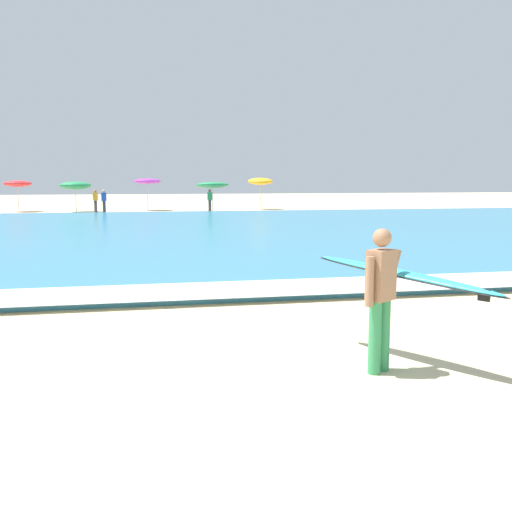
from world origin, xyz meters
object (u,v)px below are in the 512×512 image
beach_umbrella_2 (75,186)px  beachgoer_near_row_right (95,200)px  surfer_with_board (392,285)px  beachgoer_near_row_mid (104,201)px  beach_umbrella_4 (212,185)px  beach_umbrella_5 (260,181)px  beach_umbrella_3 (147,181)px  beachgoer_near_row_left (210,200)px  beach_umbrella_1 (18,184)px

beach_umbrella_2 → beachgoer_near_row_right: (1.41, -1.55, -0.97)m
surfer_with_board → beachgoer_near_row_mid: (-5.30, 32.42, -0.19)m
beach_umbrella_4 → beach_umbrella_5: (3.89, 2.35, 0.24)m
surfer_with_board → beach_umbrella_3: (-2.47, 36.16, 1.06)m
beachgoer_near_row_right → beach_umbrella_5: bearing=12.2°
beachgoer_near_row_left → beachgoer_near_row_right: same height
beach_umbrella_1 → beach_umbrella_5: beach_umbrella_5 is taller
beach_umbrella_4 → beachgoer_near_row_mid: (-7.26, -1.28, -1.00)m
surfer_with_board → beachgoer_near_row_right: (-5.92, 33.50, -0.19)m
surfer_with_board → beach_umbrella_4: bearing=86.7°
beach_umbrella_4 → beachgoer_near_row_left: beach_umbrella_4 is taller
beach_umbrella_3 → beachgoer_near_row_left: size_ratio=1.47×
beach_umbrella_3 → beach_umbrella_2: bearing=-167.2°
beachgoer_near_row_mid → surfer_with_board: bearing=-80.7°
beach_umbrella_5 → beachgoer_near_row_right: 12.10m
surfer_with_board → beach_umbrella_1: bearing=107.3°
beach_umbrella_3 → beachgoer_near_row_mid: beach_umbrella_3 is taller
beachgoer_near_row_left → beachgoer_near_row_right: (-7.57, 0.78, 0.00)m
beach_umbrella_3 → beach_umbrella_5: bearing=-0.8°
beach_umbrella_1 → beach_umbrella_2: beach_umbrella_1 is taller
beach_umbrella_3 → beach_umbrella_1: bearing=179.8°
beach_umbrella_2 → beach_umbrella_4: beach_umbrella_2 is taller
beach_umbrella_3 → beachgoer_near_row_right: 4.53m
beach_umbrella_1 → beach_umbrella_2: bearing=-16.1°
beachgoer_near_row_mid → beachgoer_near_row_right: bearing=119.6°
surfer_with_board → beachgoer_near_row_right: bearing=100.0°
surfer_with_board → beach_umbrella_2: (-7.33, 35.05, 0.79)m
beach_umbrella_1 → beach_umbrella_4: (13.25, -2.50, -0.09)m
beach_umbrella_1 → beachgoer_near_row_mid: 7.17m
beach_umbrella_5 → beach_umbrella_2: bearing=-175.7°
beach_umbrella_1 → beach_umbrella_2: size_ratio=1.03×
beach_umbrella_2 → beachgoer_near_row_right: 2.31m
beach_umbrella_3 → beachgoer_near_row_right: bearing=-142.4°
beach_umbrella_4 → beachgoer_near_row_mid: bearing=-170.0°
beach_umbrella_4 → beach_umbrella_2: bearing=171.7°
beachgoer_near_row_right → beach_umbrella_1: bearing=153.4°
surfer_with_board → beach_umbrella_2: size_ratio=1.11×
beach_umbrella_2 → beach_umbrella_3: size_ratio=0.92×
beach_umbrella_3 → beachgoer_near_row_right: size_ratio=1.47×
beach_umbrella_1 → beachgoer_near_row_mid: (5.99, -3.78, -1.09)m
beach_umbrella_2 → beachgoer_near_row_left: 9.33m
beach_umbrella_1 → beach_umbrella_4: bearing=-10.7°
beach_umbrella_1 → beachgoer_near_row_right: size_ratio=1.39×
surfer_with_board → beach_umbrella_2: bearing=101.8°
beach_umbrella_4 → beachgoer_near_row_mid: beach_umbrella_4 is taller
beach_umbrella_5 → beachgoer_near_row_mid: size_ratio=1.52×
beach_umbrella_3 → beachgoer_near_row_left: 5.51m
beach_umbrella_2 → beach_umbrella_5: bearing=4.3°
beach_umbrella_4 → beach_umbrella_3: bearing=150.9°
surfer_with_board → beachgoer_near_row_mid: surfer_with_board is taller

